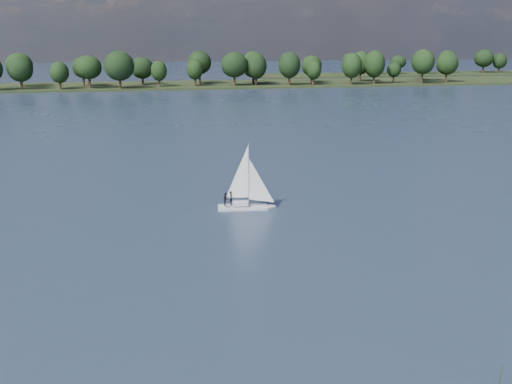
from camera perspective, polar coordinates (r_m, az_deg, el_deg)
ground at (r=132.43m, az=-8.33°, el=6.48°), size 700.00×700.00×0.00m
far_shore at (r=243.68m, az=-9.67°, el=10.39°), size 660.00×40.00×1.50m
far_shore_back at (r=335.33m, az=19.12°, el=11.06°), size 220.00×30.00×1.40m
sailboat at (r=67.50m, az=-1.29°, el=0.18°), size 6.47×2.44×8.31m
treeline at (r=239.16m, az=-9.29°, el=12.24°), size 562.22×74.16×17.11m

